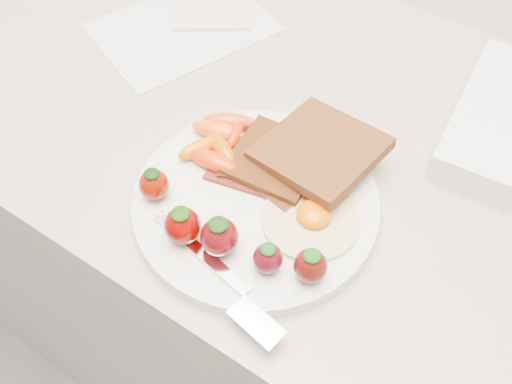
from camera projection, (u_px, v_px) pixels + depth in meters
The scene contains 10 objects.
counter at pixel (287, 289), 1.07m from camera, with size 2.00×0.60×0.90m, color gray.
plate at pixel (256, 202), 0.63m from camera, with size 0.27×0.27×0.02m, color white.
toast_lower at pixel (276, 160), 0.64m from camera, with size 0.10×0.10×0.01m, color black.
toast_upper at pixel (320, 150), 0.64m from camera, with size 0.12×0.12×0.01m, color #311C0B.
fried_egg at pixel (311, 218), 0.60m from camera, with size 0.13×0.13×0.02m.
bacon_strips at pixel (256, 179), 0.63m from camera, with size 0.11×0.07×0.01m.
baby_carrots at pixel (219, 140), 0.66m from camera, with size 0.09×0.11×0.02m.
strawberries at pixel (220, 232), 0.57m from camera, with size 0.22×0.07×0.05m.
fork at pixel (225, 282), 0.56m from camera, with size 0.18×0.07×0.00m.
paper_sheet at pixel (183, 27), 0.83m from camera, with size 0.18×0.24×0.00m, color silver.
Camera 1 is at (0.23, 1.25, 1.42)m, focal length 40.00 mm.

